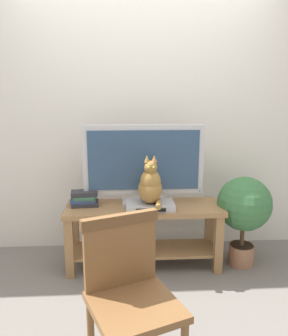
{
  "coord_description": "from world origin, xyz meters",
  "views": [
    {
      "loc": [
        -0.17,
        -2.38,
        1.55
      ],
      "look_at": [
        -0.0,
        0.41,
        0.9
      ],
      "focal_mm": 37.33,
      "sensor_mm": 36.0,
      "label": 1
    }
  ],
  "objects_px": {
    "tv": "(143,162)",
    "wooden_chair": "(129,288)",
    "potted_plant": "(244,208)",
    "cat": "(150,185)",
    "media_box": "(150,206)",
    "book_stack": "(85,199)",
    "tv_stand": "(144,224)"
  },
  "relations": [
    {
      "from": "cat",
      "to": "potted_plant",
      "type": "relative_size",
      "value": 0.51
    },
    {
      "from": "tv_stand",
      "to": "cat",
      "type": "height_order",
      "value": "cat"
    },
    {
      "from": "tv",
      "to": "potted_plant",
      "type": "height_order",
      "value": "tv"
    },
    {
      "from": "wooden_chair",
      "to": "book_stack",
      "type": "distance_m",
      "value": 1.32
    },
    {
      "from": "cat",
      "to": "wooden_chair",
      "type": "height_order",
      "value": "cat"
    },
    {
      "from": "tv_stand",
      "to": "media_box",
      "type": "height_order",
      "value": "media_box"
    },
    {
      "from": "tv",
      "to": "media_box",
      "type": "distance_m",
      "value": 0.37
    },
    {
      "from": "tv",
      "to": "tv_stand",
      "type": "bearing_deg",
      "value": -90.02
    },
    {
      "from": "media_box",
      "to": "book_stack",
      "type": "distance_m",
      "value": 0.57
    },
    {
      "from": "media_box",
      "to": "wooden_chair",
      "type": "relative_size",
      "value": 0.45
    },
    {
      "from": "tv_stand",
      "to": "wooden_chair",
      "type": "height_order",
      "value": "wooden_chair"
    },
    {
      "from": "tv_stand",
      "to": "potted_plant",
      "type": "height_order",
      "value": "potted_plant"
    },
    {
      "from": "tv",
      "to": "cat",
      "type": "xyz_separation_m",
      "value": [
        0.05,
        -0.17,
        -0.16
      ]
    },
    {
      "from": "tv",
      "to": "wooden_chair",
      "type": "xyz_separation_m",
      "value": [
        -0.15,
        -1.28,
        -0.39
      ]
    },
    {
      "from": "media_box",
      "to": "wooden_chair",
      "type": "height_order",
      "value": "wooden_chair"
    },
    {
      "from": "tv",
      "to": "potted_plant",
      "type": "xyz_separation_m",
      "value": [
        0.87,
        -0.1,
        -0.4
      ]
    },
    {
      "from": "tv_stand",
      "to": "wooden_chair",
      "type": "bearing_deg",
      "value": -97.02
    },
    {
      "from": "tv_stand",
      "to": "potted_plant",
      "type": "relative_size",
      "value": 1.67
    },
    {
      "from": "tv_stand",
      "to": "book_stack",
      "type": "relative_size",
      "value": 5.53
    },
    {
      "from": "tv",
      "to": "cat",
      "type": "relative_size",
      "value": 2.51
    },
    {
      "from": "cat",
      "to": "wooden_chair",
      "type": "distance_m",
      "value": 1.16
    },
    {
      "from": "cat",
      "to": "tv_stand",
      "type": "bearing_deg",
      "value": 118.33
    },
    {
      "from": "cat",
      "to": "book_stack",
      "type": "relative_size",
      "value": 1.69
    },
    {
      "from": "media_box",
      "to": "potted_plant",
      "type": "xyz_separation_m",
      "value": [
        0.83,
        0.05,
        -0.06
      ]
    },
    {
      "from": "tv",
      "to": "book_stack",
      "type": "xyz_separation_m",
      "value": [
        -0.51,
        -0.02,
        -0.31
      ]
    },
    {
      "from": "wooden_chair",
      "to": "book_stack",
      "type": "xyz_separation_m",
      "value": [
        -0.36,
        1.26,
        0.09
      ]
    },
    {
      "from": "media_box",
      "to": "wooden_chair",
      "type": "bearing_deg",
      "value": -99.92
    },
    {
      "from": "media_box",
      "to": "potted_plant",
      "type": "height_order",
      "value": "potted_plant"
    },
    {
      "from": "cat",
      "to": "potted_plant",
      "type": "height_order",
      "value": "cat"
    },
    {
      "from": "tv",
      "to": "potted_plant",
      "type": "bearing_deg",
      "value": -6.41
    },
    {
      "from": "wooden_chair",
      "to": "potted_plant",
      "type": "height_order",
      "value": "wooden_chair"
    },
    {
      "from": "tv_stand",
      "to": "media_box",
      "type": "xyz_separation_m",
      "value": [
        0.05,
        -0.08,
        0.2
      ]
    }
  ]
}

